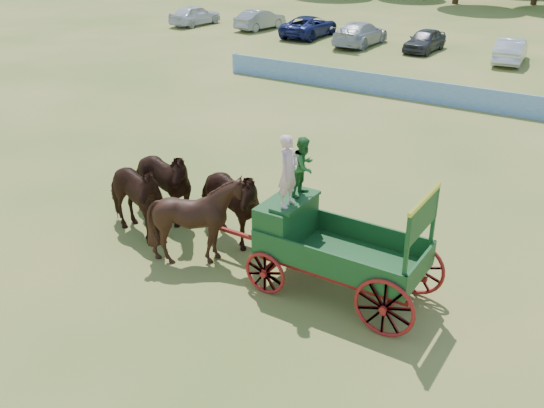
{
  "coord_description": "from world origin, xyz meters",
  "views": [
    {
      "loc": [
        6.33,
        -9.82,
        8.22
      ],
      "look_at": [
        -1.37,
        2.28,
        1.3
      ],
      "focal_mm": 40.0,
      "sensor_mm": 36.0,
      "label": 1
    }
  ],
  "objects": [
    {
      "name": "ground",
      "position": [
        0.0,
        0.0,
        0.0
      ],
      "size": [
        160.0,
        160.0,
        0.0
      ],
      "primitive_type": "plane",
      "color": "#A5894A",
      "rests_on": "ground"
    },
    {
      "name": "horse_lead_left",
      "position": [
        -4.93,
        0.73,
        1.19
      ],
      "size": [
        3.0,
        1.79,
        2.38
      ],
      "primitive_type": "imported",
      "rotation": [
        0.0,
        0.0,
        1.38
      ],
      "color": "black",
      "rests_on": "ground"
    },
    {
      "name": "horse_lead_right",
      "position": [
        -4.93,
        1.83,
        1.19
      ],
      "size": [
        2.94,
        1.59,
        2.38
      ],
      "primitive_type": "imported",
      "rotation": [
        0.0,
        0.0,
        1.46
      ],
      "color": "black",
      "rests_on": "ground"
    },
    {
      "name": "horse_wheel_left",
      "position": [
        -2.53,
        0.73,
        1.19
      ],
      "size": [
        2.43,
        2.23,
        2.38
      ],
      "primitive_type": "imported",
      "rotation": [
        0.0,
        0.0,
        1.42
      ],
      "color": "black",
      "rests_on": "ground"
    },
    {
      "name": "horse_wheel_right",
      "position": [
        -2.53,
        1.83,
        1.19
      ],
      "size": [
        3.03,
        1.89,
        2.38
      ],
      "primitive_type": "imported",
      "rotation": [
        0.0,
        0.0,
        1.34
      ],
      "color": "black",
      "rests_on": "ground"
    },
    {
      "name": "farm_dray",
      "position": [
        0.44,
        1.29,
        1.62
      ],
      "size": [
        6.0,
        2.0,
        3.84
      ],
      "color": "maroon",
      "rests_on": "ground"
    },
    {
      "name": "sponsor_banner",
      "position": [
        -1.0,
        18.0,
        0.53
      ],
      "size": [
        26.0,
        0.08,
        1.05
      ],
      "primitive_type": "cube",
      "color": "#2066B0",
      "rests_on": "ground"
    },
    {
      "name": "parked_cars",
      "position": [
        -5.08,
        29.93,
        0.75
      ],
      "size": [
        45.94,
        7.73,
        1.59
      ],
      "color": "silver",
      "rests_on": "ground"
    }
  ]
}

